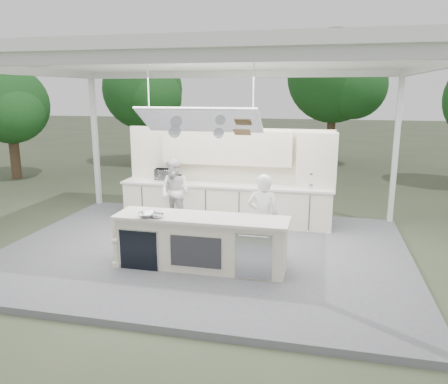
% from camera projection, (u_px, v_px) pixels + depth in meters
% --- Properties ---
extents(ground, '(90.00, 90.00, 0.00)m').
position_uv_depth(ground, '(204.00, 255.00, 8.81)').
color(ground, '#444C34').
rests_on(ground, ground).
extents(stage_deck, '(8.00, 6.00, 0.12)m').
position_uv_depth(stage_deck, '(204.00, 252.00, 8.80)').
color(stage_deck, '#5C5D61').
rests_on(stage_deck, ground).
extents(tent, '(8.20, 6.20, 3.86)m').
position_uv_depth(tent, '(202.00, 64.00, 7.96)').
color(tent, white).
rests_on(tent, ground).
extents(demo_island, '(3.10, 0.79, 0.95)m').
position_uv_depth(demo_island, '(200.00, 242.00, 7.77)').
color(demo_island, beige).
rests_on(demo_island, stage_deck).
extents(back_counter, '(5.08, 0.72, 0.95)m').
position_uv_depth(back_counter, '(225.00, 203.00, 10.48)').
color(back_counter, beige).
rests_on(back_counter, stage_deck).
extents(back_wall_unit, '(5.05, 0.48, 2.25)m').
position_uv_depth(back_wall_unit, '(246.00, 162.00, 10.37)').
color(back_wall_unit, beige).
rests_on(back_wall_unit, stage_deck).
extents(tree_cluster, '(19.55, 9.40, 5.85)m').
position_uv_depth(tree_cluster, '(265.00, 89.00, 17.38)').
color(tree_cluster, brown).
rests_on(tree_cluster, ground).
extents(head_chef, '(0.62, 0.43, 1.65)m').
position_uv_depth(head_chef, '(263.00, 218.00, 8.05)').
color(head_chef, white).
rests_on(head_chef, stage_deck).
extents(sous_chef, '(0.91, 0.80, 1.57)m').
position_uv_depth(sous_chef, '(175.00, 192.00, 10.25)').
color(sous_chef, silver).
rests_on(sous_chef, stage_deck).
extents(toaster_oven, '(0.54, 0.40, 0.27)m').
position_uv_depth(toaster_oven, '(165.00, 174.00, 10.86)').
color(toaster_oven, silver).
rests_on(toaster_oven, back_counter).
extents(bowl_large, '(0.42, 0.42, 0.08)m').
position_uv_depth(bowl_large, '(147.00, 215.00, 7.63)').
color(bowl_large, '#B0B2B7').
rests_on(bowl_large, demo_island).
extents(bowl_small, '(0.30, 0.30, 0.07)m').
position_uv_depth(bowl_small, '(157.00, 216.00, 7.58)').
color(bowl_small, '#B8B9BF').
rests_on(bowl_small, demo_island).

